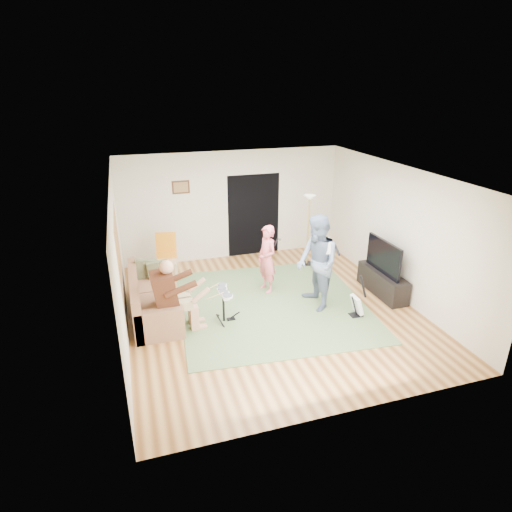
# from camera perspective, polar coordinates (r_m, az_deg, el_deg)

# --- Properties ---
(floor) EXTENTS (6.00, 6.00, 0.00)m
(floor) POSITION_cam_1_polar(r_m,az_deg,el_deg) (8.58, 2.04, -7.17)
(floor) COLOR brown
(floor) RESTS_ON ground
(walls) EXTENTS (5.50, 6.00, 2.70)m
(walls) POSITION_cam_1_polar(r_m,az_deg,el_deg) (8.01, 2.17, 1.29)
(walls) COLOR beige
(walls) RESTS_ON floor
(ceiling) EXTENTS (6.00, 6.00, 0.00)m
(ceiling) POSITION_cam_1_polar(r_m,az_deg,el_deg) (7.63, 2.32, 10.80)
(ceiling) COLOR white
(ceiling) RESTS_ON walls
(window_blinds) EXTENTS (0.00, 2.05, 2.05)m
(window_blinds) POSITION_cam_1_polar(r_m,az_deg,el_deg) (7.72, -17.93, 0.96)
(window_blinds) COLOR #95612E
(window_blinds) RESTS_ON walls
(doorway) EXTENTS (2.10, 0.00, 2.10)m
(doorway) POSITION_cam_1_polar(r_m,az_deg,el_deg) (10.96, -0.31, 5.45)
(doorway) COLOR black
(doorway) RESTS_ON walls
(picture_frame) EXTENTS (0.42, 0.03, 0.32)m
(picture_frame) POSITION_cam_1_polar(r_m,az_deg,el_deg) (10.37, -10.00, 9.02)
(picture_frame) COLOR #3F2314
(picture_frame) RESTS_ON walls
(area_rug) EXTENTS (3.97, 4.07, 0.02)m
(area_rug) POSITION_cam_1_polar(r_m,az_deg,el_deg) (8.76, 2.16, -6.44)
(area_rug) COLOR #557245
(area_rug) RESTS_ON floor
(sofa) EXTENTS (0.86, 2.09, 0.85)m
(sofa) POSITION_cam_1_polar(r_m,az_deg,el_deg) (8.50, -13.91, -5.99)
(sofa) COLOR #8E6447
(sofa) RESTS_ON floor
(drummer) EXTENTS (0.89, 0.50, 1.37)m
(drummer) POSITION_cam_1_polar(r_m,az_deg,el_deg) (7.83, -10.62, -6.16)
(drummer) COLOR #492414
(drummer) RESTS_ON sofa
(drum_kit) EXTENTS (0.37, 0.66, 0.68)m
(drum_kit) POSITION_cam_1_polar(r_m,az_deg,el_deg) (8.07, -4.34, -6.87)
(drum_kit) COLOR black
(drum_kit) RESTS_ON floor
(singer) EXTENTS (0.47, 0.60, 1.47)m
(singer) POSITION_cam_1_polar(r_m,az_deg,el_deg) (9.02, 1.47, -0.42)
(singer) COLOR #ED6777
(singer) RESTS_ON floor
(microphone) EXTENTS (0.06, 0.06, 0.24)m
(microphone) POSITION_cam_1_polar(r_m,az_deg,el_deg) (8.95, 2.71, 1.88)
(microphone) COLOR black
(microphone) RESTS_ON singer
(guitarist) EXTENTS (0.73, 0.93, 1.90)m
(guitarist) POSITION_cam_1_polar(r_m,az_deg,el_deg) (8.36, 8.15, -0.95)
(guitarist) COLOR slate
(guitarist) RESTS_ON floor
(guitar_held) EXTENTS (0.30, 0.61, 0.26)m
(guitar_held) POSITION_cam_1_polar(r_m,az_deg,el_deg) (8.32, 9.52, 1.38)
(guitar_held) COLOR white
(guitar_held) RESTS_ON guitarist
(guitar_spare) EXTENTS (0.31, 0.28, 0.86)m
(guitar_spare) POSITION_cam_1_polar(r_m,az_deg,el_deg) (8.47, 13.34, -6.33)
(guitar_spare) COLOR black
(guitar_spare) RESTS_ON floor
(torchiere_lamp) EXTENTS (0.31, 0.31, 1.75)m
(torchiere_lamp) POSITION_cam_1_polar(r_m,az_deg,el_deg) (10.30, 7.05, 5.08)
(torchiere_lamp) COLOR black
(torchiere_lamp) RESTS_ON floor
(dining_chair) EXTENTS (0.55, 0.57, 1.10)m
(dining_chair) POSITION_cam_1_polar(r_m,az_deg,el_deg) (9.80, -11.84, -1.19)
(dining_chair) COLOR tan
(dining_chair) RESTS_ON floor
(tv_cabinet) EXTENTS (0.40, 1.40, 0.50)m
(tv_cabinet) POSITION_cam_1_polar(r_m,az_deg,el_deg) (9.50, 16.52, -3.40)
(tv_cabinet) COLOR black
(tv_cabinet) RESTS_ON floor
(television) EXTENTS (0.06, 1.15, 0.70)m
(television) POSITION_cam_1_polar(r_m,az_deg,el_deg) (9.24, 16.66, -0.08)
(television) COLOR black
(television) RESTS_ON tv_cabinet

